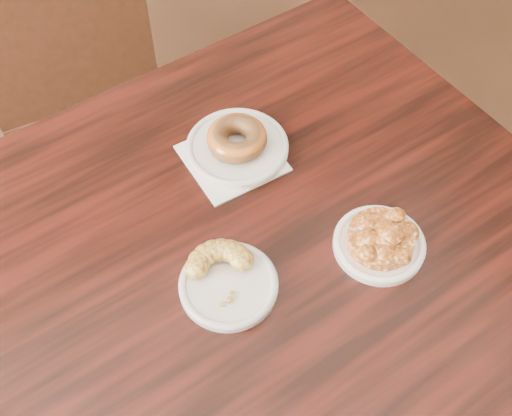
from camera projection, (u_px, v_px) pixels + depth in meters
name	position (u px, v px, depth m)	size (l,w,h in m)	color
cafe_table	(279.00, 346.00, 1.30)	(0.93, 0.93, 0.75)	black
chair_far	(64.00, 64.00, 1.67)	(0.43, 0.43, 0.90)	black
napkin	(232.00, 158.00, 1.09)	(0.15, 0.15, 0.00)	white
plate_donut	(237.00, 148.00, 1.10)	(0.18, 0.18, 0.01)	silver
plate_cruller	(229.00, 285.00, 0.95)	(0.15, 0.15, 0.01)	silver
plate_fritter	(379.00, 245.00, 0.99)	(0.14, 0.14, 0.01)	white
glazed_donut	(237.00, 138.00, 1.08)	(0.10, 0.10, 0.04)	#8E4414
apple_fritter	(381.00, 237.00, 0.97)	(0.14, 0.14, 0.03)	#4B2308
cruller_fragment	(228.00, 278.00, 0.93)	(0.12, 0.12, 0.03)	brown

